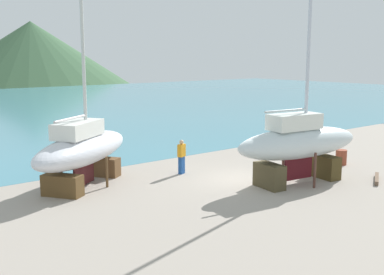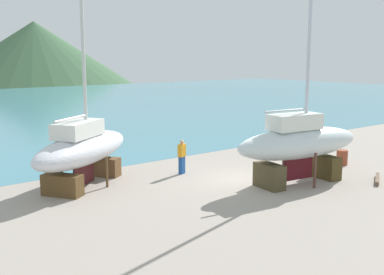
{
  "view_description": "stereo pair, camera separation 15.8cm",
  "coord_description": "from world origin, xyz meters",
  "px_view_note": "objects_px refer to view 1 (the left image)",
  "views": [
    {
      "loc": [
        -15.63,
        -15.36,
        5.88
      ],
      "look_at": [
        -2.4,
        1.23,
        2.2
      ],
      "focal_mm": 43.89,
      "sensor_mm": 36.0,
      "label": 1
    },
    {
      "loc": [
        -15.51,
        -15.46,
        5.88
      ],
      "look_at": [
        -2.4,
        1.23,
        2.2
      ],
      "focal_mm": 43.89,
      "sensor_mm": 36.0,
      "label": 2
    }
  ],
  "objects_px": {
    "sailboat_small_center": "(82,149)",
    "barrel_tipped_center": "(341,157)",
    "worker": "(182,156)",
    "sailboat_large_starboard": "(299,143)"
  },
  "relations": [
    {
      "from": "sailboat_small_center",
      "to": "worker",
      "type": "bearing_deg",
      "value": -46.97
    },
    {
      "from": "worker",
      "to": "barrel_tipped_center",
      "type": "bearing_deg",
      "value": -137.42
    },
    {
      "from": "sailboat_small_center",
      "to": "worker",
      "type": "height_order",
      "value": "sailboat_small_center"
    },
    {
      "from": "sailboat_small_center",
      "to": "barrel_tipped_center",
      "type": "relative_size",
      "value": 14.81
    },
    {
      "from": "worker",
      "to": "sailboat_small_center",
      "type": "bearing_deg",
      "value": 55.46
    },
    {
      "from": "sailboat_large_starboard",
      "to": "worker",
      "type": "bearing_deg",
      "value": 131.67
    },
    {
      "from": "worker",
      "to": "barrel_tipped_center",
      "type": "distance_m",
      "value": 8.97
    },
    {
      "from": "barrel_tipped_center",
      "to": "sailboat_small_center",
      "type": "bearing_deg",
      "value": 159.04
    },
    {
      "from": "sailboat_large_starboard",
      "to": "barrel_tipped_center",
      "type": "height_order",
      "value": "sailboat_large_starboard"
    },
    {
      "from": "barrel_tipped_center",
      "to": "sailboat_large_starboard",
      "type": "bearing_deg",
      "value": -169.39
    }
  ]
}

